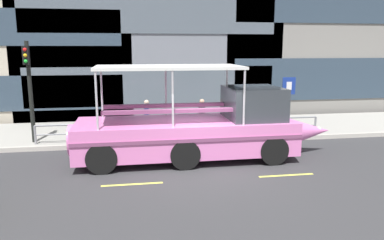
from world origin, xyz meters
name	(u,v)px	position (x,y,z in m)	size (l,w,h in m)	color
ground_plane	(204,168)	(0.00, 0.00, 0.00)	(120.00, 120.00, 0.00)	#333335
sidewalk	(181,129)	(0.00, 5.60, 0.09)	(32.00, 4.80, 0.18)	#99968E
curb_edge	(190,142)	(0.00, 3.11, 0.09)	(32.00, 0.18, 0.18)	#B2ADA3
lane_centreline	(212,180)	(0.00, -1.19, 0.00)	(25.80, 0.12, 0.01)	#DBD64C
curb_guardrail	(184,126)	(-0.19, 3.45, 0.70)	(11.98, 0.09, 0.78)	gray
traffic_light_pole	(29,82)	(-6.28, 3.78, 2.63)	(0.24, 0.46, 4.03)	black
parking_sign	(288,95)	(4.57, 3.82, 1.87)	(0.60, 0.12, 2.49)	#4C4F54
duck_tour_boat	(201,129)	(0.10, 1.12, 1.09)	(9.57, 2.65, 3.34)	pink
pedestrian_near_bow	(251,108)	(3.15, 4.68, 1.18)	(0.48, 0.23, 1.66)	#1E2338
pedestrian_mid_left	(202,113)	(0.70, 4.08, 1.13)	(0.25, 0.44, 1.57)	#47423D
pedestrian_mid_right	(147,114)	(-1.70, 4.25, 1.13)	(0.22, 0.45, 1.57)	#1E2338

